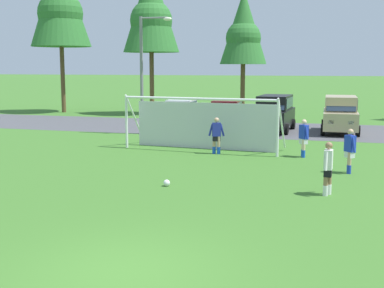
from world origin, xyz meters
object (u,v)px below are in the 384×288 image
(player_midfield_center, at_px, (350,151))
(parked_car_slot_left, at_px, (226,114))
(parked_car_slot_center_left, at_px, (274,113))
(parked_car_slot_center, at_px, (340,114))
(player_winger_left, at_px, (328,169))
(soccer_ball, at_px, (167,183))
(player_defender_far, at_px, (216,136))
(parked_car_slot_far_left, at_px, (181,112))
(street_lamp, at_px, (145,74))
(player_winger_right, at_px, (304,138))
(soccer_goal, at_px, (204,122))

(player_midfield_center, distance_m, parked_car_slot_left, 14.94)
(parked_car_slot_center_left, height_order, parked_car_slot_center, same)
(parked_car_slot_center_left, bearing_deg, player_winger_left, -76.94)
(soccer_ball, xyz_separation_m, player_winger_left, (5.09, 0.27, 0.71))
(player_winger_left, relative_size, parked_car_slot_left, 0.38)
(player_defender_far, relative_size, parked_car_slot_far_left, 0.38)
(parked_car_slot_left, height_order, parked_car_slot_center, parked_car_slot_center)
(soccer_ball, bearing_deg, street_lamp, 114.32)
(player_winger_right, height_order, parked_car_slot_center, parked_car_slot_center)
(soccer_ball, height_order, parked_car_slot_center, parked_car_slot_center)
(player_defender_far, xyz_separation_m, parked_car_slot_center, (5.30, 9.17, 0.29))
(parked_car_slot_left, bearing_deg, player_defender_far, -80.04)
(player_winger_left, distance_m, parked_car_slot_far_left, 19.24)
(player_defender_far, height_order, parked_car_slot_center, parked_car_slot_center)
(player_midfield_center, height_order, player_winger_left, same)
(soccer_goal, bearing_deg, street_lamp, 136.39)
(player_midfield_center, distance_m, parked_car_slot_center_left, 12.39)
(player_winger_right, xyz_separation_m, parked_car_slot_far_left, (-8.67, 9.96, 0.05))
(player_defender_far, bearing_deg, player_winger_right, 3.62)
(parked_car_slot_far_left, xyz_separation_m, parked_car_slot_center, (10.16, -1.03, 0.24))
(player_defender_far, bearing_deg, player_midfield_center, -25.68)
(player_winger_left, height_order, parked_car_slot_center, parked_car_slot_center)
(player_midfield_center, bearing_deg, player_winger_left, -100.71)
(player_winger_right, relative_size, parked_car_slot_left, 0.38)
(player_defender_far, distance_m, player_winger_left, 8.06)
(player_winger_left, relative_size, parked_car_slot_center, 0.35)
(soccer_ball, distance_m, player_winger_left, 5.14)
(soccer_ball, bearing_deg, parked_car_slot_center_left, 84.29)
(soccer_goal, relative_size, parked_car_slot_center_left, 1.61)
(player_midfield_center, xyz_separation_m, parked_car_slot_center_left, (-4.22, 11.65, 0.29))
(player_defender_far, height_order, player_winger_right, same)
(street_lamp, bearing_deg, parked_car_slot_center_left, 25.79)
(soccer_goal, bearing_deg, player_defender_far, -50.28)
(player_winger_left, bearing_deg, parked_car_slot_far_left, 120.82)
(player_winger_left, distance_m, parked_car_slot_center, 15.50)
(soccer_ball, bearing_deg, player_defender_far, 89.21)
(player_winger_right, bearing_deg, parked_car_slot_left, 119.34)
(player_winger_right, relative_size, parked_car_slot_center, 0.35)
(player_midfield_center, bearing_deg, parked_car_slot_center_left, 109.90)
(parked_car_slot_center_left, xyz_separation_m, parked_car_slot_center, (3.84, 0.25, 0.00))
(parked_car_slot_left, bearing_deg, player_winger_right, -60.66)
(player_winger_right, height_order, parked_car_slot_left, parked_car_slot_left)
(parked_car_slot_far_left, bearing_deg, soccer_ball, -74.15)
(soccer_goal, relative_size, player_defender_far, 4.60)
(player_midfield_center, distance_m, player_winger_right, 3.51)
(soccer_goal, height_order, parked_car_slot_center_left, soccer_goal)
(player_winger_left, distance_m, street_lamp, 16.09)
(soccer_ball, bearing_deg, player_winger_left, 3.07)
(player_defender_far, xyz_separation_m, parked_car_slot_far_left, (-4.86, 10.20, 0.05))
(soccer_ball, bearing_deg, player_winger_right, 60.29)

